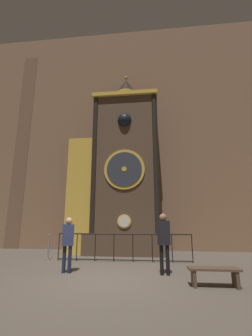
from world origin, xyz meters
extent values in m
plane|color=brown|center=(0.00, 0.00, 0.00)|extent=(28.00, 28.00, 0.00)
cube|color=#846047|center=(0.00, 6.13, 6.86)|extent=(24.00, 0.30, 13.72)
cube|color=brown|center=(-6.60, 6.03, 6.17)|extent=(0.90, 0.12, 12.35)
cube|color=brown|center=(0.04, 4.66, 0.48)|extent=(3.90, 1.61, 0.96)
cube|color=brown|center=(0.04, 4.66, 4.50)|extent=(3.12, 1.40, 7.08)
cube|color=gold|center=(0.04, 4.56, 7.94)|extent=(3.37, 1.54, 0.20)
cylinder|color=gold|center=(0.04, 3.93, 1.51)|extent=(0.63, 0.05, 0.63)
cylinder|color=silver|center=(0.04, 3.90, 1.51)|extent=(0.52, 0.03, 0.52)
cylinder|color=gold|center=(0.04, 3.93, 3.93)|extent=(1.95, 0.07, 1.95)
cylinder|color=#2D333D|center=(0.04, 3.89, 3.93)|extent=(1.68, 0.04, 1.68)
cylinder|color=gold|center=(0.04, 3.87, 3.93)|extent=(0.23, 0.03, 0.23)
cube|color=#30241B|center=(0.04, 4.45, 6.48)|extent=(0.90, 0.42, 0.90)
sphere|color=black|center=(0.04, 4.02, 6.48)|extent=(0.72, 0.72, 0.72)
cylinder|color=black|center=(-1.46, 4.05, 4.50)|extent=(0.30, 0.30, 7.08)
cylinder|color=black|center=(1.54, 4.05, 4.50)|extent=(0.30, 0.30, 7.08)
cylinder|color=gold|center=(0.04, 4.66, 8.19)|extent=(1.18, 1.18, 0.30)
cone|color=black|center=(0.04, 4.66, 8.80)|extent=(1.12, 1.12, 0.91)
sphere|color=gold|center=(0.04, 4.66, 9.37)|extent=(0.20, 0.20, 0.20)
cube|color=#4C3828|center=(-2.19, 4.71, 2.83)|extent=(1.24, 1.19, 5.66)
cube|color=gold|center=(-2.19, 4.10, 2.83)|extent=(1.30, 0.06, 5.66)
cylinder|color=black|center=(-2.49, 2.76, 0.52)|extent=(0.04, 0.04, 1.05)
cylinder|color=black|center=(-1.74, 2.76, 0.52)|extent=(0.04, 0.04, 1.05)
cylinder|color=black|center=(-0.98, 2.76, 0.52)|extent=(0.04, 0.04, 1.05)
cylinder|color=black|center=(-0.23, 2.76, 0.52)|extent=(0.04, 0.04, 1.05)
cylinder|color=black|center=(0.52, 2.76, 0.52)|extent=(0.04, 0.04, 1.05)
cylinder|color=black|center=(1.28, 2.76, 0.52)|extent=(0.04, 0.04, 1.05)
cylinder|color=black|center=(2.03, 2.76, 0.52)|extent=(0.04, 0.04, 1.05)
cylinder|color=black|center=(2.79, 2.76, 0.52)|extent=(0.04, 0.04, 1.05)
cylinder|color=black|center=(0.15, 2.76, 1.03)|extent=(5.28, 0.05, 0.05)
cylinder|color=black|center=(0.15, 2.76, 0.06)|extent=(5.28, 0.04, 0.04)
cylinder|color=#1B213A|center=(-1.45, 0.69, 0.40)|extent=(0.11, 0.11, 0.79)
cylinder|color=#1B213A|center=(-1.27, 0.69, 0.40)|extent=(0.11, 0.11, 0.79)
cube|color=navy|center=(-1.36, 0.69, 1.12)|extent=(0.39, 0.31, 0.66)
sphere|color=tan|center=(-1.36, 0.69, 1.55)|extent=(0.22, 0.22, 0.22)
cylinder|color=black|center=(1.55, 0.74, 0.42)|extent=(0.11, 0.11, 0.85)
cylinder|color=black|center=(1.73, 0.74, 0.42)|extent=(0.11, 0.11, 0.85)
cube|color=black|center=(1.64, 0.74, 1.20)|extent=(0.38, 0.30, 0.71)
sphere|color=#8C664C|center=(1.64, 0.74, 1.66)|extent=(0.23, 0.23, 0.23)
cylinder|color=gray|center=(-3.00, 2.94, 0.02)|extent=(0.28, 0.28, 0.04)
cylinder|color=gray|center=(-3.00, 2.94, 0.45)|extent=(0.06, 0.06, 0.91)
sphere|color=gray|center=(-3.00, 2.94, 0.94)|extent=(0.09, 0.09, 0.09)
cube|color=brown|center=(2.77, -0.34, 0.41)|extent=(1.23, 0.40, 0.05)
cube|color=brown|center=(2.27, -0.34, 0.20)|extent=(0.08, 0.36, 0.39)
cube|color=brown|center=(3.26, -0.34, 0.20)|extent=(0.08, 0.36, 0.39)
camera|label=1|loc=(1.28, -6.45, 1.59)|focal=24.00mm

